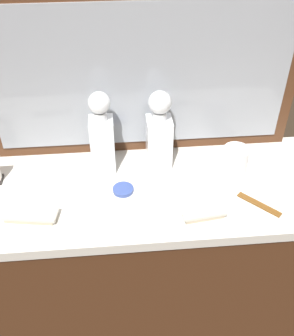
{
  "coord_description": "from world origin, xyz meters",
  "views": [
    {
      "loc": [
        -0.09,
        -0.97,
        1.79
      ],
      "look_at": [
        0.0,
        0.0,
        1.0
      ],
      "focal_mm": 43.11,
      "sensor_mm": 36.0,
      "label": 1
    }
  ],
  "objects_px": {
    "crystal_tumbler_far_left": "(235,162)",
    "porcelain_dish": "(123,190)",
    "silver_brush_far_right": "(31,215)",
    "crystal_decanter_right": "(102,140)",
    "silver_brush_rear": "(203,212)",
    "crystal_decanter_front": "(159,136)",
    "tortoiseshell_comb": "(259,204)"
  },
  "relations": [
    {
      "from": "crystal_tumbler_far_left",
      "to": "porcelain_dish",
      "type": "relative_size",
      "value": 1.48
    },
    {
      "from": "porcelain_dish",
      "to": "silver_brush_rear",
      "type": "bearing_deg",
      "value": -28.99
    },
    {
      "from": "crystal_decanter_front",
      "to": "silver_brush_far_right",
      "type": "relative_size",
      "value": 1.65
    },
    {
      "from": "crystal_decanter_right",
      "to": "crystal_tumbler_far_left",
      "type": "bearing_deg",
      "value": -8.84
    },
    {
      "from": "crystal_decanter_right",
      "to": "porcelain_dish",
      "type": "distance_m",
      "value": 0.18
    },
    {
      "from": "silver_brush_rear",
      "to": "tortoiseshell_comb",
      "type": "height_order",
      "value": "silver_brush_rear"
    },
    {
      "from": "silver_brush_far_right",
      "to": "silver_brush_rear",
      "type": "height_order",
      "value": "same"
    },
    {
      "from": "porcelain_dish",
      "to": "tortoiseshell_comb",
      "type": "height_order",
      "value": "porcelain_dish"
    },
    {
      "from": "silver_brush_rear",
      "to": "crystal_decanter_front",
      "type": "bearing_deg",
      "value": 111.32
    },
    {
      "from": "silver_brush_rear",
      "to": "crystal_tumbler_far_left",
      "type": "bearing_deg",
      "value": 53.17
    },
    {
      "from": "silver_brush_far_right",
      "to": "tortoiseshell_comb",
      "type": "distance_m",
      "value": 0.69
    },
    {
      "from": "silver_brush_rear",
      "to": "tortoiseshell_comb",
      "type": "xyz_separation_m",
      "value": [
        0.18,
        0.03,
        -0.01
      ]
    },
    {
      "from": "silver_brush_far_right",
      "to": "tortoiseshell_comb",
      "type": "height_order",
      "value": "silver_brush_far_right"
    },
    {
      "from": "silver_brush_far_right",
      "to": "porcelain_dish",
      "type": "relative_size",
      "value": 2.5
    },
    {
      "from": "crystal_tumbler_far_left",
      "to": "crystal_decanter_front",
      "type": "bearing_deg",
      "value": 162.77
    },
    {
      "from": "silver_brush_far_right",
      "to": "crystal_decanter_right",
      "type": "bearing_deg",
      "value": 45.37
    },
    {
      "from": "crystal_decanter_front",
      "to": "crystal_tumbler_far_left",
      "type": "relative_size",
      "value": 2.8
    },
    {
      "from": "silver_brush_rear",
      "to": "tortoiseshell_comb",
      "type": "bearing_deg",
      "value": 8.34
    },
    {
      "from": "crystal_tumbler_far_left",
      "to": "tortoiseshell_comb",
      "type": "xyz_separation_m",
      "value": [
        0.04,
        -0.16,
        -0.04
      ]
    },
    {
      "from": "silver_brush_rear",
      "to": "porcelain_dish",
      "type": "relative_size",
      "value": 2.07
    },
    {
      "from": "crystal_tumbler_far_left",
      "to": "porcelain_dish",
      "type": "xyz_separation_m",
      "value": [
        -0.37,
        -0.06,
        -0.04
      ]
    },
    {
      "from": "silver_brush_rear",
      "to": "tortoiseshell_comb",
      "type": "distance_m",
      "value": 0.18
    },
    {
      "from": "crystal_tumbler_far_left",
      "to": "silver_brush_rear",
      "type": "xyz_separation_m",
      "value": [
        -0.14,
        -0.19,
        -0.03
      ]
    },
    {
      "from": "crystal_decanter_right",
      "to": "porcelain_dish",
      "type": "xyz_separation_m",
      "value": [
        0.06,
        -0.13,
        -0.11
      ]
    },
    {
      "from": "crystal_decanter_right",
      "to": "tortoiseshell_comb",
      "type": "bearing_deg",
      "value": -25.95
    },
    {
      "from": "silver_brush_far_right",
      "to": "porcelain_dish",
      "type": "bearing_deg",
      "value": 18.84
    },
    {
      "from": "crystal_decanter_right",
      "to": "silver_brush_rear",
      "type": "xyz_separation_m",
      "value": [
        0.29,
        -0.26,
        -0.1
      ]
    },
    {
      "from": "crystal_decanter_front",
      "to": "silver_brush_rear",
      "type": "bearing_deg",
      "value": -68.68
    },
    {
      "from": "crystal_decanter_right",
      "to": "silver_brush_far_right",
      "type": "height_order",
      "value": "crystal_decanter_right"
    },
    {
      "from": "crystal_tumbler_far_left",
      "to": "silver_brush_rear",
      "type": "relative_size",
      "value": 0.71
    },
    {
      "from": "crystal_decanter_right",
      "to": "silver_brush_far_right",
      "type": "bearing_deg",
      "value": -134.63
    },
    {
      "from": "silver_brush_far_right",
      "to": "crystal_tumbler_far_left",
      "type": "bearing_deg",
      "value": 13.37
    }
  ]
}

